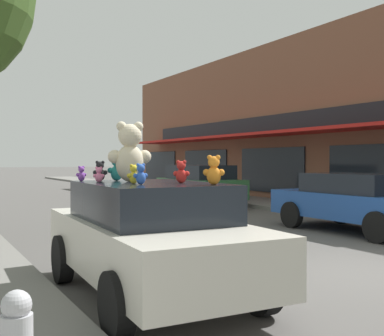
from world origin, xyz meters
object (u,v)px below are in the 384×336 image
(parked_car_far_right, at_px, (200,184))
(teddy_bear_orange, at_px, (214,171))
(teddy_bear_red, at_px, (181,172))
(teddy_bear_black, at_px, (100,171))
(teddy_bear_pink, at_px, (99,175))
(teddy_bear_yellow, at_px, (134,174))
(parked_car_far_center, at_px, (357,200))
(teddy_bear_giant, at_px, (130,153))
(plush_art_car, at_px, (150,236))
(teddy_bear_teal, at_px, (117,169))
(teddy_bear_blue, at_px, (141,174))
(teddy_bear_purple, at_px, (81,174))

(parked_car_far_right, bearing_deg, teddy_bear_orange, -119.61)
(teddy_bear_orange, height_order, parked_car_far_right, teddy_bear_orange)
(teddy_bear_red, relative_size, teddy_bear_black, 1.02)
(teddy_bear_pink, bearing_deg, teddy_bear_yellow, 128.22)
(teddy_bear_orange, xyz_separation_m, parked_car_far_center, (6.60, 3.67, -0.90))
(teddy_bear_orange, height_order, parked_car_far_center, teddy_bear_orange)
(parked_car_far_center, bearing_deg, teddy_bear_giant, -161.79)
(plush_art_car, relative_size, teddy_bear_giant, 5.07)
(teddy_bear_teal, bearing_deg, teddy_bear_blue, 96.32)
(teddy_bear_black, bearing_deg, teddy_bear_teal, -153.99)
(teddy_bear_blue, xyz_separation_m, teddy_bear_pink, (-0.27, 0.81, -0.02))
(teddy_bear_blue, bearing_deg, teddy_bear_black, -83.80)
(teddy_bear_purple, bearing_deg, teddy_bear_teal, 157.72)
(plush_art_car, distance_m, teddy_bear_pink, 1.08)
(plush_art_car, bearing_deg, teddy_bear_giant, 109.71)
(teddy_bear_yellow, height_order, teddy_bear_purple, teddy_bear_yellow)
(teddy_bear_pink, relative_size, parked_car_far_right, 0.05)
(teddy_bear_black, xyz_separation_m, parked_car_far_center, (7.44, 1.92, -0.87))
(plush_art_car, height_order, teddy_bear_blue, teddy_bear_blue)
(teddy_bear_giant, relative_size, teddy_bear_orange, 2.30)
(teddy_bear_blue, relative_size, teddy_bear_purple, 1.20)
(teddy_bear_giant, height_order, teddy_bear_pink, teddy_bear_giant)
(teddy_bear_pink, xyz_separation_m, teddy_bear_red, (0.87, -0.75, 0.04))
(teddy_bear_yellow, distance_m, teddy_bear_purple, 1.18)
(parked_car_far_right, bearing_deg, teddy_bear_pink, -126.50)
(teddy_bear_black, height_order, teddy_bear_teal, teddy_bear_teal)
(parked_car_far_center, relative_size, parked_car_far_right, 1.13)
(teddy_bear_pink, distance_m, parked_car_far_right, 12.79)
(teddy_bear_teal, height_order, parked_car_far_center, teddy_bear_teal)
(teddy_bear_giant, height_order, teddy_bear_yellow, teddy_bear_giant)
(teddy_bear_black, bearing_deg, plush_art_car, 146.99)
(parked_car_far_right, bearing_deg, teddy_bear_giant, -124.80)
(teddy_bear_orange, relative_size, teddy_bear_teal, 1.00)
(teddy_bear_purple, bearing_deg, teddy_bear_blue, 96.95)
(teddy_bear_yellow, bearing_deg, plush_art_car, -159.42)
(teddy_bear_orange, relative_size, teddy_bear_black, 1.24)
(plush_art_car, relative_size, teddy_bear_pink, 19.77)
(parked_car_far_center, bearing_deg, teddy_bear_yellow, -158.15)
(teddy_bear_yellow, distance_m, teddy_bear_black, 1.03)
(teddy_bear_red, distance_m, parked_car_far_right, 12.92)
(teddy_bear_blue, relative_size, parked_car_far_right, 0.07)
(parked_car_far_center, height_order, parked_car_far_right, parked_car_far_right)
(teddy_bear_pink, bearing_deg, teddy_bear_teal, -119.65)
(teddy_bear_blue, distance_m, teddy_bear_pink, 0.85)
(teddy_bear_black, bearing_deg, teddy_bear_blue, 126.18)
(teddy_bear_blue, height_order, teddy_bear_orange, teddy_bear_orange)
(teddy_bear_red, distance_m, teddy_bear_orange, 0.62)
(teddy_bear_orange, bearing_deg, teddy_bear_red, -43.67)
(teddy_bear_yellow, height_order, teddy_bear_red, teddy_bear_red)
(plush_art_car, bearing_deg, teddy_bear_blue, -125.35)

